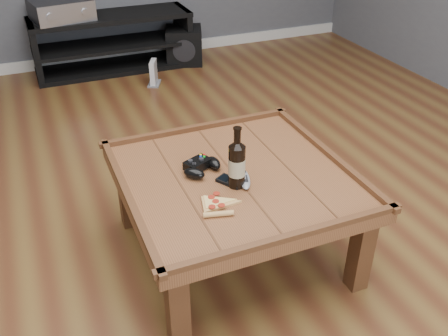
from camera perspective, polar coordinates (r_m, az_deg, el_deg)
name	(u,v)px	position (r m, az deg, el deg)	size (l,w,h in m)	color
ground	(234,252)	(2.51, 1.14, -9.53)	(6.00, 6.00, 0.00)	#4F2A16
baseboard	(110,56)	(5.04, -12.89, 12.41)	(5.00, 0.02, 0.10)	silver
coffee_table	(235,186)	(2.27, 1.24, -2.09)	(1.03, 1.03, 0.48)	brown
media_console	(113,43)	(4.75, -12.58, 13.78)	(1.40, 0.45, 0.50)	black
beer_bottle	(237,163)	(2.11, 1.48, 0.56)	(0.07, 0.07, 0.28)	black
game_controller	(201,166)	(2.25, -2.61, 0.20)	(0.20, 0.18, 0.06)	black
pizza_slice	(216,205)	(2.04, -0.91, -4.19)	(0.18, 0.24, 0.02)	tan
smartphone	(230,181)	(2.18, 0.73, -1.52)	(0.12, 0.13, 0.02)	black
remote_control	(244,179)	(2.19, 2.32, -1.25)	(0.10, 0.17, 0.02)	gray
av_receiver	(61,9)	(4.61, -18.11, 16.84)	(0.53, 0.47, 0.17)	black
subwoofer	(184,45)	(4.86, -4.58, 13.79)	(0.42, 0.42, 0.33)	black
game_console	(154,74)	(4.38, -8.05, 10.61)	(0.16, 0.19, 0.21)	slate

